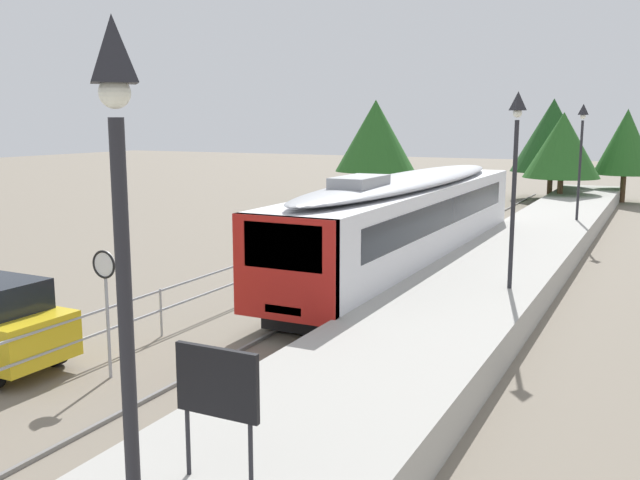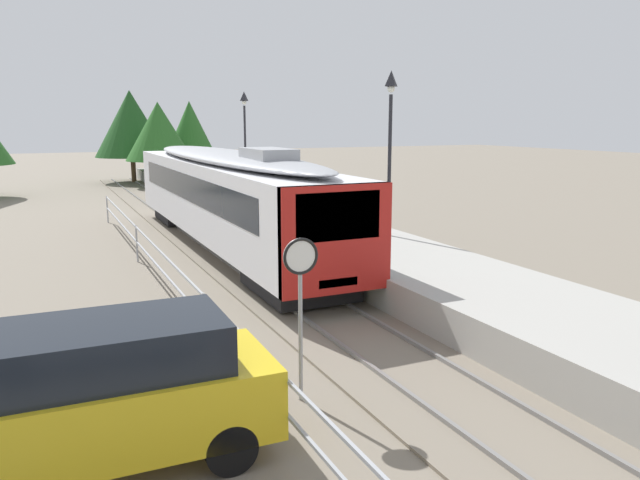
{
  "view_description": "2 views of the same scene",
  "coord_description": "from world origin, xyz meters",
  "px_view_note": "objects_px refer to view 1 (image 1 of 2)",
  "views": [
    {
      "loc": [
        8.11,
        -1.73,
        5.47
      ],
      "look_at": [
        -1.0,
        16.53,
        2.0
      ],
      "focal_mm": 39.34,
      "sensor_mm": 36.0,
      "label": 1
    },
    {
      "loc": [
        -6.15,
        0.26,
        4.64
      ],
      "look_at": [
        0.0,
        13.53,
        1.8
      ],
      "focal_mm": 34.28,
      "sensor_mm": 36.0,
      "label": 2
    }
  ],
  "objects_px": {
    "commuter_train": "(409,217)",
    "speed_limit_sign": "(105,282)",
    "platform_lamp_near_end": "(121,233)",
    "platform_notice_board": "(217,387)",
    "platform_lamp_mid_platform": "(516,153)",
    "platform_lamp_far_end": "(582,140)"
  },
  "relations": [
    {
      "from": "platform_lamp_near_end",
      "to": "platform_notice_board",
      "type": "distance_m",
      "value": 3.88
    },
    {
      "from": "platform_lamp_near_end",
      "to": "platform_lamp_far_end",
      "type": "height_order",
      "value": "same"
    },
    {
      "from": "commuter_train",
      "to": "platform_notice_board",
      "type": "height_order",
      "value": "commuter_train"
    },
    {
      "from": "platform_lamp_near_end",
      "to": "platform_lamp_mid_platform",
      "type": "relative_size",
      "value": 1.0
    },
    {
      "from": "commuter_train",
      "to": "platform_lamp_mid_platform",
      "type": "xyz_separation_m",
      "value": [
        4.37,
        -4.07,
        2.48
      ]
    },
    {
      "from": "platform_lamp_near_end",
      "to": "platform_notice_board",
      "type": "bearing_deg",
      "value": 112.0
    },
    {
      "from": "speed_limit_sign",
      "to": "platform_notice_board",
      "type": "bearing_deg",
      "value": -35.37
    },
    {
      "from": "platform_lamp_mid_platform",
      "to": "platform_lamp_far_end",
      "type": "xyz_separation_m",
      "value": [
        0.0,
        15.19,
        0.0
      ]
    },
    {
      "from": "platform_lamp_far_end",
      "to": "speed_limit_sign",
      "type": "bearing_deg",
      "value": -105.97
    },
    {
      "from": "platform_lamp_near_end",
      "to": "platform_notice_board",
      "type": "height_order",
      "value": "platform_lamp_near_end"
    },
    {
      "from": "platform_lamp_mid_platform",
      "to": "speed_limit_sign",
      "type": "distance_m",
      "value": 11.06
    },
    {
      "from": "commuter_train",
      "to": "speed_limit_sign",
      "type": "relative_size",
      "value": 6.55
    },
    {
      "from": "commuter_train",
      "to": "platform_lamp_near_end",
      "type": "height_order",
      "value": "platform_lamp_near_end"
    },
    {
      "from": "platform_lamp_mid_platform",
      "to": "commuter_train",
      "type": "bearing_deg",
      "value": 137.04
    },
    {
      "from": "commuter_train",
      "to": "platform_lamp_far_end",
      "type": "relative_size",
      "value": 3.44
    },
    {
      "from": "platform_notice_board",
      "to": "speed_limit_sign",
      "type": "distance_m",
      "value": 6.89
    },
    {
      "from": "commuter_train",
      "to": "speed_limit_sign",
      "type": "bearing_deg",
      "value": -100.83
    },
    {
      "from": "platform_notice_board",
      "to": "speed_limit_sign",
      "type": "bearing_deg",
      "value": 144.63
    },
    {
      "from": "platform_lamp_mid_platform",
      "to": "platform_lamp_far_end",
      "type": "relative_size",
      "value": 1.0
    },
    {
      "from": "platform_lamp_mid_platform",
      "to": "platform_notice_board",
      "type": "bearing_deg",
      "value": -95.23
    },
    {
      "from": "platform_lamp_far_end",
      "to": "platform_lamp_mid_platform",
      "type": "bearing_deg",
      "value": -90.0
    },
    {
      "from": "speed_limit_sign",
      "to": "platform_lamp_near_end",
      "type": "bearing_deg",
      "value": -45.17
    }
  ]
}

